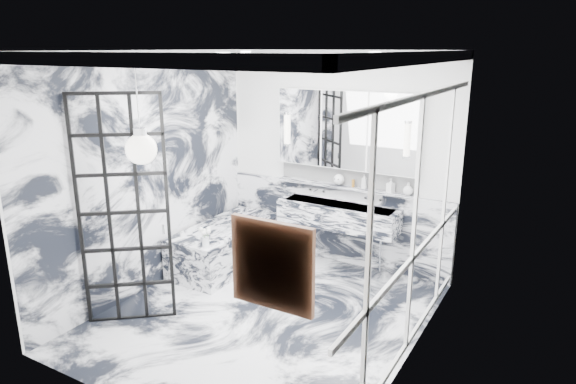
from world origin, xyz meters
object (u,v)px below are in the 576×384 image
Objects in this scene: mirror_cabinet at (346,130)px; bathtub at (227,245)px; trough_sink at (338,215)px; crittall_door at (124,213)px.

bathtub is at bearing -147.94° from mirror_cabinet.
trough_sink reaches higher than bathtub.
bathtub is at bearing -153.52° from trough_sink.
crittall_door reaches higher than bathtub.
bathtub is (-1.32, -0.83, -1.54)m from mirror_cabinet.
bathtub is at bearing 50.34° from crittall_door.
mirror_cabinet reaches higher than bathtub.
mirror_cabinet reaches higher than trough_sink.
crittall_door is 1.50× the size of trough_sink.
crittall_door is 2.91m from mirror_cabinet.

